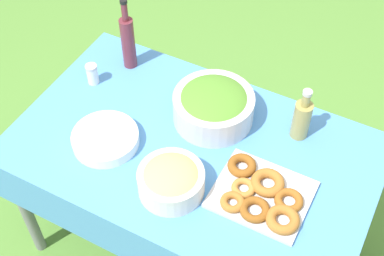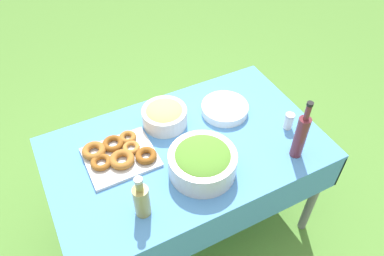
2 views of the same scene
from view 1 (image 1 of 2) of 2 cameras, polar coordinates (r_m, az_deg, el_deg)
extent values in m
plane|color=#568C38|center=(2.66, 0.07, -12.01)|extent=(14.00, 14.00, 0.00)
cube|color=#4C8CD1|center=(2.06, 0.09, -2.32)|extent=(1.39, 0.85, 0.02)
cube|color=#4C8CD1|center=(1.97, -5.72, -12.96)|extent=(1.39, 0.01, 0.22)
cube|color=#4C8CD1|center=(2.41, 4.73, 2.72)|extent=(1.39, 0.01, 0.22)
cube|color=#4C8CD1|center=(2.44, -14.39, 1.84)|extent=(0.01, 0.85, 0.22)
cube|color=#4C8CD1|center=(2.08, 17.54, -11.28)|extent=(0.01, 0.85, 0.22)
cylinder|color=slate|center=(2.46, -17.46, -7.98)|extent=(0.05, 0.05, 0.70)
cylinder|color=slate|center=(2.77, -8.09, 2.97)|extent=(0.05, 0.05, 0.70)
cylinder|color=slate|center=(2.48, 17.38, -7.02)|extent=(0.05, 0.05, 0.70)
cylinder|color=silver|center=(2.11, 2.39, 2.13)|extent=(0.32, 0.32, 0.12)
ellipsoid|color=#51892D|center=(2.08, 2.43, 3.00)|extent=(0.28, 0.28, 0.07)
cylinder|color=silver|center=(1.90, -2.23, -5.76)|extent=(0.24, 0.24, 0.09)
ellipsoid|color=tan|center=(1.87, -2.26, -5.17)|extent=(0.21, 0.21, 0.07)
cube|color=silver|center=(1.93, 7.45, -7.04)|extent=(0.34, 0.29, 0.02)
torus|color=#A36628|center=(1.93, 8.06, -5.80)|extent=(0.17, 0.17, 0.04)
torus|color=brown|center=(1.87, 6.70, -8.64)|extent=(0.12, 0.12, 0.03)
torus|color=#93561E|center=(1.91, 10.28, -7.62)|extent=(0.14, 0.14, 0.03)
torus|color=brown|center=(1.97, 5.34, -4.01)|extent=(0.14, 0.14, 0.03)
torus|color=#B27533|center=(1.92, 5.50, -6.38)|extent=(0.12, 0.12, 0.02)
torus|color=#A36628|center=(1.86, 9.65, -9.61)|extent=(0.16, 0.16, 0.04)
torus|color=#A36628|center=(1.88, 4.34, -7.88)|extent=(0.12, 0.12, 0.03)
cylinder|color=white|center=(2.09, -9.16, -1.47)|extent=(0.26, 0.26, 0.01)
cylinder|color=white|center=(2.08, -9.20, -1.26)|extent=(0.26, 0.26, 0.01)
cylinder|color=white|center=(2.07, -9.24, -1.04)|extent=(0.26, 0.26, 0.01)
cylinder|color=white|center=(2.07, -9.28, -0.83)|extent=(0.26, 0.26, 0.01)
cylinder|color=#998E4C|center=(2.08, 11.58, 0.82)|extent=(0.07, 0.07, 0.16)
cylinder|color=#998E4C|center=(2.00, 12.07, 2.95)|extent=(0.03, 0.03, 0.06)
cylinder|color=#B7B7B7|center=(1.97, 12.23, 3.69)|extent=(0.04, 0.04, 0.01)
cylinder|color=maroon|center=(2.32, -6.82, 8.96)|extent=(0.06, 0.06, 0.24)
cylinder|color=maroon|center=(2.22, -7.20, 12.21)|extent=(0.03, 0.03, 0.08)
cylinder|color=black|center=(2.19, -7.33, 13.25)|extent=(0.03, 0.03, 0.02)
cylinder|color=white|center=(2.31, -10.56, 5.56)|extent=(0.05, 0.05, 0.08)
cylinder|color=silver|center=(2.28, -10.72, 6.42)|extent=(0.05, 0.05, 0.01)
camera|label=2|loc=(2.29, 34.72, 38.48)|focal=35.00mm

